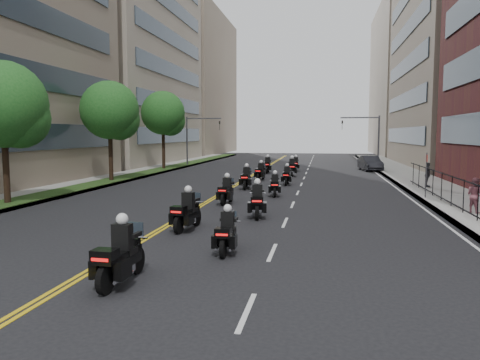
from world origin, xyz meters
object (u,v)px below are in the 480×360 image
at_px(motorcycle_6, 246,179).
at_px(motorcycle_11, 296,165).
at_px(motorcycle_3, 257,202).
at_px(parked_sedan, 370,163).
at_px(motorcycle_9, 292,168).
at_px(pedestrian_b, 475,195).
at_px(motorcycle_1, 227,234).
at_px(motorcycle_5, 275,186).
at_px(motorcycle_2, 187,213).
at_px(pedestrian_c, 428,175).
at_px(motorcycle_10, 268,166).
at_px(motorcycle_7, 287,176).
at_px(motorcycle_0, 120,257).
at_px(motorcycle_8, 261,172).
at_px(motorcycle_4, 227,192).

distance_m(motorcycle_6, motorcycle_11, 16.05).
relative_size(motorcycle_3, parked_sedan, 0.51).
distance_m(motorcycle_9, pedestrian_b, 20.73).
bearing_deg(motorcycle_3, pedestrian_b, 5.02).
bearing_deg(motorcycle_11, motorcycle_3, -91.49).
distance_m(motorcycle_1, motorcycle_9, 26.84).
bearing_deg(parked_sedan, motorcycle_6, -127.82).
bearing_deg(motorcycle_5, motorcycle_2, -107.31).
xyz_separation_m(motorcycle_1, pedestrian_b, (9.68, 8.37, 0.35)).
xyz_separation_m(motorcycle_2, pedestrian_c, (12.03, 15.61, 0.30)).
bearing_deg(motorcycle_11, motorcycle_10, -129.74).
bearing_deg(motorcycle_7, pedestrian_c, -5.26).
height_order(motorcycle_7, motorcycle_11, motorcycle_11).
distance_m(motorcycle_0, motorcycle_10, 33.08).
height_order(motorcycle_2, parked_sedan, motorcycle_2).
relative_size(motorcycle_0, motorcycle_11, 1.10).
bearing_deg(pedestrian_b, motorcycle_2, 81.00).
bearing_deg(motorcycle_6, motorcycle_8, 87.11).
bearing_deg(pedestrian_c, parked_sedan, 21.13).
distance_m(motorcycle_10, motorcycle_11, 3.96).
bearing_deg(motorcycle_8, motorcycle_7, -45.69).
height_order(motorcycle_5, motorcycle_11, motorcycle_11).
distance_m(motorcycle_2, parked_sedan, 32.62).
bearing_deg(parked_sedan, motorcycle_4, -120.39).
relative_size(motorcycle_4, motorcycle_6, 0.95).
distance_m(motorcycle_0, motorcycle_3, 10.01).
distance_m(motorcycle_5, motorcycle_11, 19.20).
height_order(motorcycle_1, motorcycle_11, motorcycle_11).
relative_size(motorcycle_2, motorcycle_4, 1.05).
distance_m(motorcycle_6, pedestrian_c, 12.10).
xyz_separation_m(motorcycle_2, parked_sedan, (9.81, 31.11, 0.07)).
distance_m(motorcycle_4, motorcycle_11, 22.82).
relative_size(motorcycle_1, motorcycle_5, 0.99).
distance_m(pedestrian_b, pedestrian_c, 10.37).
bearing_deg(motorcycle_0, motorcycle_8, 92.63).
xyz_separation_m(motorcycle_3, motorcycle_10, (-2.27, 23.27, 0.01)).
bearing_deg(motorcycle_5, pedestrian_c, 23.79).
relative_size(motorcycle_0, motorcycle_4, 1.08).
distance_m(motorcycle_9, parked_sedan, 10.40).
height_order(motorcycle_0, motorcycle_11, motorcycle_0).
xyz_separation_m(motorcycle_0, parked_sedan, (9.56, 37.69, 0.05)).
height_order(motorcycle_4, motorcycle_9, motorcycle_9).
bearing_deg(motorcycle_4, motorcycle_10, 93.14).
relative_size(motorcycle_9, pedestrian_c, 1.47).
relative_size(motorcycle_4, motorcycle_11, 1.02).
xyz_separation_m(motorcycle_7, motorcycle_11, (-0.10, 12.91, 0.01)).
bearing_deg(motorcycle_11, motorcycle_4, -96.98).
relative_size(motorcycle_6, pedestrian_c, 1.40).
relative_size(motorcycle_8, parked_sedan, 0.48).
height_order(motorcycle_3, pedestrian_b, pedestrian_b).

